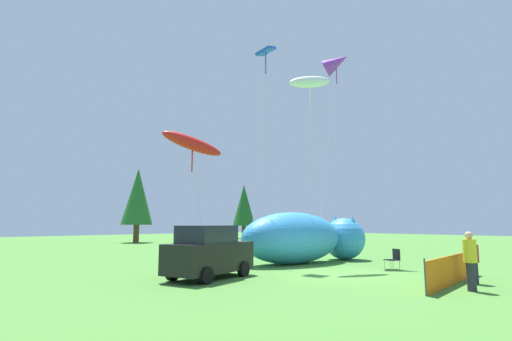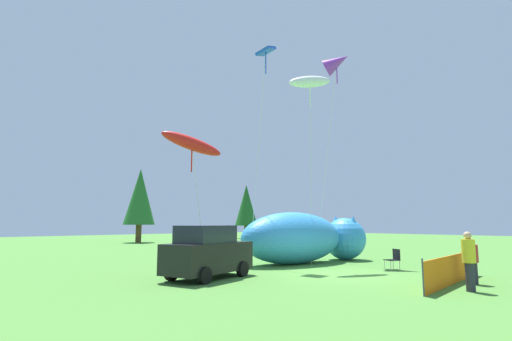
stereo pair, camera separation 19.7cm
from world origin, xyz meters
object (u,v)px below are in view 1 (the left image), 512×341
at_px(folding_chair, 394,258).
at_px(spectator_in_white_shirt, 470,258).
at_px(kite_purple_delta, 336,63).
at_px(kite_blue_box, 265,56).
at_px(spectator_in_red_shirt, 470,258).
at_px(kite_red_lizard, 192,144).
at_px(kite_white_ghost, 310,82).
at_px(inflatable_cat, 305,240).
at_px(spectator_in_black_shirt, 474,259).
at_px(parked_car, 209,252).

relative_size(folding_chair, spectator_in_white_shirt, 0.50).
height_order(folding_chair, kite_purple_delta, kite_purple_delta).
relative_size(spectator_in_white_shirt, kite_blue_box, 0.16).
bearing_deg(spectator_in_red_shirt, kite_red_lizard, 118.08).
xyz_separation_m(spectator_in_red_shirt, kite_blue_box, (-0.76, 9.53, 10.32)).
relative_size(folding_chair, kite_white_ghost, 0.09).
xyz_separation_m(inflatable_cat, kite_blue_box, (-2.19, 0.77, 9.97)).
height_order(folding_chair, kite_red_lizard, kite_red_lizard).
bearing_deg(spectator_in_white_shirt, kite_white_ghost, 75.25).
xyz_separation_m(inflatable_cat, spectator_in_black_shirt, (-1.33, -8.84, -0.38)).
bearing_deg(parked_car, spectator_in_red_shirt, -66.22).
xyz_separation_m(spectator_in_black_shirt, kite_red_lizard, (-5.35, 9.90, 4.88)).
relative_size(inflatable_cat, kite_red_lizard, 1.33).
height_order(spectator_in_red_shirt, kite_red_lizard, kite_red_lizard).
bearing_deg(parked_car, spectator_in_white_shirt, -76.54).
height_order(parked_car, spectator_in_black_shirt, parked_car).
distance_m(parked_car, spectator_in_black_shirt, 9.72).
relative_size(parked_car, spectator_in_red_shirt, 2.54).
relative_size(spectator_in_red_shirt, kite_purple_delta, 0.13).
bearing_deg(spectator_in_white_shirt, spectator_in_black_shirt, 14.79).
bearing_deg(folding_chair, kite_blue_box, -35.87).
distance_m(parked_car, kite_blue_box, 11.64).
bearing_deg(spectator_in_white_shirt, spectator_in_red_shirt, 18.20).
bearing_deg(spectator_in_red_shirt, folding_chair, 61.90).
distance_m(parked_car, folding_chair, 8.83).
xyz_separation_m(parked_car, kite_blue_box, (5.19, 2.02, 10.22)).
bearing_deg(kite_blue_box, spectator_in_red_shirt, -85.44).
bearing_deg(kite_purple_delta, spectator_in_black_shirt, -113.12).
xyz_separation_m(spectator_in_white_shirt, spectator_in_red_shirt, (1.66, 0.54, -0.13)).
distance_m(inflatable_cat, kite_purple_delta, 10.53).
distance_m(inflatable_cat, spectator_in_white_shirt, 9.81).
bearing_deg(folding_chair, spectator_in_red_shirt, 88.01).
xyz_separation_m(kite_blue_box, kite_white_ghost, (1.20, -2.10, -1.74)).
bearing_deg(kite_purple_delta, spectator_in_red_shirt, -113.99).
distance_m(kite_blue_box, kite_purple_delta, 4.58).
bearing_deg(kite_blue_box, kite_white_ghost, -60.21).
distance_m(inflatable_cat, kite_red_lizard, 8.12).
height_order(folding_chair, inflatable_cat, inflatable_cat).
bearing_deg(parked_car, kite_white_ghost, -15.36).
bearing_deg(kite_blue_box, parked_car, -158.76).
bearing_deg(spectator_in_red_shirt, spectator_in_black_shirt, -36.38).
relative_size(spectator_in_white_shirt, spectator_in_black_shirt, 1.18).
height_order(inflatable_cat, spectator_in_black_shirt, inflatable_cat).
height_order(folding_chair, kite_blue_box, kite_blue_box).
bearing_deg(spectator_in_black_shirt, kite_blue_box, 95.16).
bearing_deg(kite_red_lizard, kite_blue_box, -3.74).
distance_m(folding_chair, kite_purple_delta, 11.71).
bearing_deg(spectator_in_black_shirt, parked_car, 128.58).
distance_m(inflatable_cat, kite_blue_box, 10.24).
height_order(parked_car, kite_purple_delta, kite_purple_delta).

